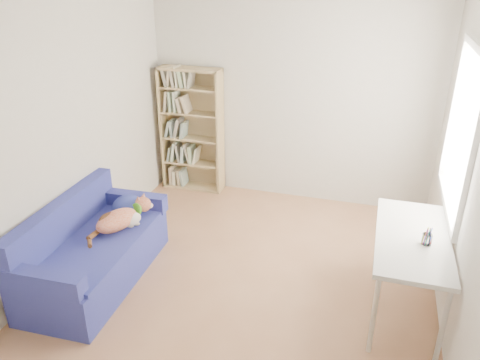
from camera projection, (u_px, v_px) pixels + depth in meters
name	position (u px, v px, depth m)	size (l,w,h in m)	color
ground	(243.00, 282.00, 4.48)	(4.00, 4.00, 0.00)	#A36E49
room_shell	(257.00, 118.00, 3.80)	(3.54, 4.04, 2.62)	silver
sofa	(95.00, 250.00, 4.44)	(0.83, 1.64, 0.80)	navy
bookshelf	(192.00, 135.00, 6.12)	(0.81, 0.25, 1.62)	tan
desk	(412.00, 244.00, 3.84)	(0.58, 1.28, 0.75)	silver
pen_cup	(427.00, 238.00, 3.68)	(0.08, 0.08, 0.15)	white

